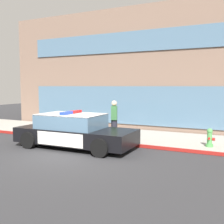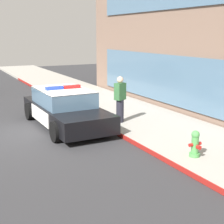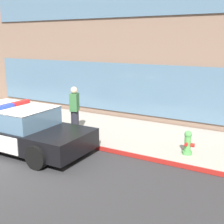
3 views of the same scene
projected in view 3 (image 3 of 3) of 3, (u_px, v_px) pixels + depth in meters
ground at (5, 164)px, 8.57m from camera, size 48.00×48.00×0.00m
sidewalk at (87, 127)px, 11.97m from camera, size 48.00×3.56×0.15m
curb_red_paint at (57, 139)px, 10.47m from camera, size 28.80×0.04×0.14m
storefront_building at (192, 41)px, 16.32m from camera, size 20.39×10.99×6.81m
police_cruiser at (18, 128)px, 9.70m from camera, size 4.96×2.17×1.49m
fire_hydrant at (188, 143)px, 8.83m from camera, size 0.34×0.39×0.73m
pedestrian_on_sidewalk at (75, 110)px, 10.69m from camera, size 0.39×0.47×1.71m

